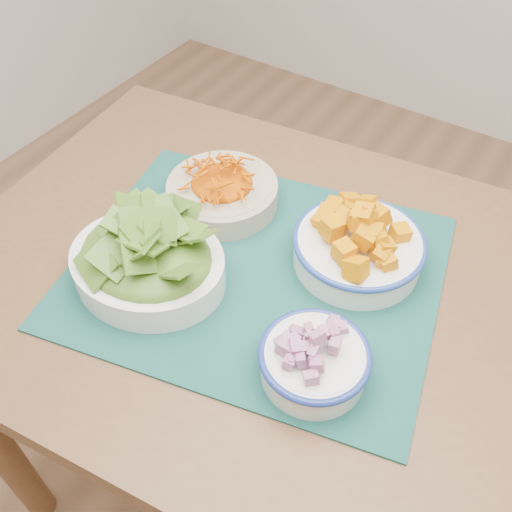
{
  "coord_description": "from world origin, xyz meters",
  "views": [
    {
      "loc": [
        0.1,
        -0.21,
        1.4
      ],
      "look_at": [
        -0.22,
        0.27,
        0.78
      ],
      "focal_mm": 40.0,
      "sensor_mm": 36.0,
      "label": 1
    }
  ],
  "objects_px": {
    "placemat": "(256,270)",
    "lettuce_bowl": "(146,254)",
    "carrot_bowl": "(222,189)",
    "squash_bowl": "(360,240)",
    "onion_bowl": "(314,358)",
    "table": "(297,330)"
  },
  "relations": [
    {
      "from": "placemat",
      "to": "lettuce_bowl",
      "type": "xyz_separation_m",
      "value": [
        -0.12,
        -0.1,
        0.06
      ]
    },
    {
      "from": "carrot_bowl",
      "to": "squash_bowl",
      "type": "height_order",
      "value": "squash_bowl"
    },
    {
      "from": "carrot_bowl",
      "to": "onion_bowl",
      "type": "bearing_deg",
      "value": -35.64
    },
    {
      "from": "table",
      "to": "onion_bowl",
      "type": "xyz_separation_m",
      "value": [
        0.09,
        -0.12,
        0.15
      ]
    },
    {
      "from": "placemat",
      "to": "table",
      "type": "bearing_deg",
      "value": -3.55
    },
    {
      "from": "table",
      "to": "carrot_bowl",
      "type": "xyz_separation_m",
      "value": [
        -0.2,
        0.09,
        0.15
      ]
    },
    {
      "from": "squash_bowl",
      "to": "lettuce_bowl",
      "type": "height_order",
      "value": "lettuce_bowl"
    },
    {
      "from": "table",
      "to": "placemat",
      "type": "relative_size",
      "value": 2.17
    },
    {
      "from": "table",
      "to": "placemat",
      "type": "xyz_separation_m",
      "value": [
        -0.07,
        -0.01,
        0.11
      ]
    },
    {
      "from": "table",
      "to": "lettuce_bowl",
      "type": "relative_size",
      "value": 4.55
    },
    {
      "from": "table",
      "to": "lettuce_bowl",
      "type": "distance_m",
      "value": 0.28
    },
    {
      "from": "onion_bowl",
      "to": "placemat",
      "type": "bearing_deg",
      "value": 145.16
    },
    {
      "from": "carrot_bowl",
      "to": "onion_bowl",
      "type": "height_order",
      "value": "onion_bowl"
    },
    {
      "from": "squash_bowl",
      "to": "onion_bowl",
      "type": "bearing_deg",
      "value": -79.01
    },
    {
      "from": "placemat",
      "to": "squash_bowl",
      "type": "xyz_separation_m",
      "value": [
        0.12,
        0.1,
        0.05
      ]
    },
    {
      "from": "lettuce_bowl",
      "to": "onion_bowl",
      "type": "relative_size",
      "value": 1.45
    },
    {
      "from": "squash_bowl",
      "to": "lettuce_bowl",
      "type": "distance_m",
      "value": 0.31
    },
    {
      "from": "placemat",
      "to": "carrot_bowl",
      "type": "height_order",
      "value": "carrot_bowl"
    },
    {
      "from": "onion_bowl",
      "to": "squash_bowl",
      "type": "bearing_deg",
      "value": 100.99
    },
    {
      "from": "placemat",
      "to": "squash_bowl",
      "type": "distance_m",
      "value": 0.16
    },
    {
      "from": "placemat",
      "to": "onion_bowl",
      "type": "bearing_deg",
      "value": -47.12
    },
    {
      "from": "placemat",
      "to": "lettuce_bowl",
      "type": "distance_m",
      "value": 0.17
    }
  ]
}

